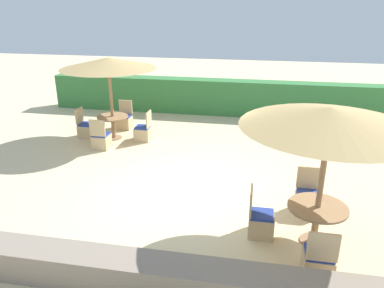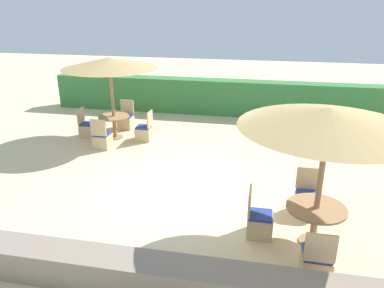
# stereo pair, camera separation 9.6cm
# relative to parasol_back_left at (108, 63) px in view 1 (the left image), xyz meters

# --- Properties ---
(ground_plane) EXTENTS (40.00, 40.00, 0.00)m
(ground_plane) POSITION_rel_parasol_back_left_xyz_m (2.94, -2.95, -2.34)
(ground_plane) COLOR beige
(hedge_row) EXTENTS (13.00, 0.70, 1.30)m
(hedge_row) POSITION_rel_parasol_back_left_xyz_m (2.94, 3.31, -1.69)
(hedge_row) COLOR #387A3D
(hedge_row) RESTS_ON ground_plane
(stone_border) EXTENTS (10.00, 0.56, 0.53)m
(stone_border) POSITION_rel_parasol_back_left_xyz_m (2.94, -6.17, -2.08)
(stone_border) COLOR gray
(stone_border) RESTS_ON ground_plane
(parasol_back_left) EXTENTS (2.83, 2.83, 2.51)m
(parasol_back_left) POSITION_rel_parasol_back_left_xyz_m (0.00, 0.00, 0.00)
(parasol_back_left) COLOR #93704C
(parasol_back_left) RESTS_ON ground_plane
(round_table_back_left) EXTENTS (0.95, 0.95, 0.72)m
(round_table_back_left) POSITION_rel_parasol_back_left_xyz_m (0.00, -0.00, -1.80)
(round_table_back_left) COLOR #93704C
(round_table_back_left) RESTS_ON ground_plane
(patio_chair_back_left_east) EXTENTS (0.46, 0.46, 0.93)m
(patio_chair_back_left_east) POSITION_rel_parasol_back_left_xyz_m (0.98, -0.01, -2.08)
(patio_chair_back_left_east) COLOR tan
(patio_chair_back_left_east) RESTS_ON ground_plane
(patio_chair_back_left_north) EXTENTS (0.46, 0.46, 0.93)m
(patio_chair_back_left_north) POSITION_rel_parasol_back_left_xyz_m (-0.00, 0.97, -2.08)
(patio_chair_back_left_north) COLOR tan
(patio_chair_back_left_north) RESTS_ON ground_plane
(patio_chair_back_left_south) EXTENTS (0.46, 0.46, 0.93)m
(patio_chair_back_left_south) POSITION_rel_parasol_back_left_xyz_m (-0.03, -0.90, -2.08)
(patio_chair_back_left_south) COLOR tan
(patio_chair_back_left_south) RESTS_ON ground_plane
(patio_chair_back_left_west) EXTENTS (0.46, 0.46, 0.93)m
(patio_chair_back_left_west) POSITION_rel_parasol_back_left_xyz_m (-0.89, -0.05, -2.08)
(patio_chair_back_left_west) COLOR tan
(patio_chair_back_left_west) RESTS_ON ground_plane
(parasol_front_right) EXTENTS (2.90, 2.90, 2.51)m
(parasol_front_right) POSITION_rel_parasol_back_left_xyz_m (5.57, -4.46, -0.00)
(parasol_front_right) COLOR #93704C
(parasol_front_right) RESTS_ON ground_plane
(round_table_front_right) EXTENTS (1.04, 1.04, 0.73)m
(round_table_front_right) POSITION_rel_parasol_back_left_xyz_m (5.57, -4.46, -1.77)
(round_table_front_right) COLOR #93704C
(round_table_front_right) RESTS_ON ground_plane
(patio_chair_front_right_west) EXTENTS (0.46, 0.46, 0.93)m
(patio_chair_front_right_west) POSITION_rel_parasol_back_left_xyz_m (4.61, -4.41, -2.08)
(patio_chair_front_right_west) COLOR tan
(patio_chair_front_right_west) RESTS_ON ground_plane
(patio_chair_front_right_north) EXTENTS (0.46, 0.46, 0.93)m
(patio_chair_front_right_north) POSITION_rel_parasol_back_left_xyz_m (5.54, -3.44, -2.08)
(patio_chair_front_right_north) COLOR tan
(patio_chair_front_right_north) RESTS_ON ground_plane
(patio_chair_front_right_south) EXTENTS (0.46, 0.46, 0.93)m
(patio_chair_front_right_south) POSITION_rel_parasol_back_left_xyz_m (5.52, -5.40, -2.08)
(patio_chair_front_right_south) COLOR tan
(patio_chair_front_right_south) RESTS_ON ground_plane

